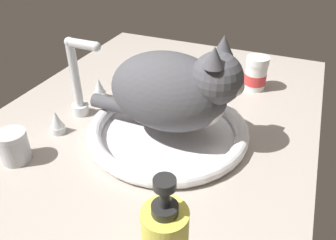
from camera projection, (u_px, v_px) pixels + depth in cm
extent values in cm
cube|color=#ADA399|center=(149.00, 129.00, 78.67)|extent=(107.00, 74.02, 3.00)
torus|color=white|center=(168.00, 129.00, 73.37)|extent=(35.24, 35.24, 3.10)
cylinder|color=white|center=(168.00, 134.00, 74.06)|extent=(30.59, 30.59, 0.60)
cylinder|color=silver|center=(81.00, 109.00, 80.99)|extent=(4.00, 4.00, 2.47)
cylinder|color=silver|center=(75.00, 75.00, 75.97)|extent=(2.00, 2.00, 15.68)
sphere|color=silver|center=(69.00, 42.00, 71.63)|extent=(2.20, 2.20, 2.20)
cylinder|color=silver|center=(82.00, 44.00, 70.53)|extent=(2.00, 6.77, 2.00)
sphere|color=silver|center=(96.00, 47.00, 69.44)|extent=(2.10, 2.10, 2.10)
cylinder|color=silver|center=(58.00, 129.00, 74.66)|extent=(3.20, 3.20, 1.60)
cone|color=silver|center=(56.00, 119.00, 73.14)|extent=(2.88, 2.88, 3.88)
cylinder|color=silver|center=(100.00, 95.00, 87.80)|extent=(3.20, 3.20, 1.60)
cone|color=silver|center=(99.00, 85.00, 86.29)|extent=(2.88, 2.88, 3.88)
ellipsoid|color=#4C4C51|center=(168.00, 91.00, 68.10)|extent=(17.35, 24.85, 15.95)
sphere|color=#4C4C51|center=(217.00, 78.00, 62.16)|extent=(10.11, 10.11, 10.11)
cone|color=#4C4C51|center=(224.00, 45.00, 61.47)|extent=(3.84, 3.84, 3.79)
cone|color=#4C4C51|center=(214.00, 57.00, 56.84)|extent=(3.84, 3.84, 3.79)
ellipsoid|color=silver|center=(236.00, 87.00, 61.47)|extent=(4.27, 3.07, 3.23)
ellipsoid|color=silver|center=(208.00, 103.00, 65.69)|extent=(9.48, 7.00, 8.77)
cylinder|color=#4C4C51|center=(113.00, 104.00, 76.15)|extent=(3.29, 10.12, 3.20)
cylinder|color=black|center=(165.00, 209.00, 39.32)|extent=(3.29, 3.29, 1.20)
cylinder|color=black|center=(165.00, 197.00, 38.18)|extent=(1.20, 1.20, 2.92)
cylinder|color=black|center=(165.00, 184.00, 37.04)|extent=(2.69, 2.69, 1.20)
cylinder|color=#B2B5BA|center=(15.00, 149.00, 65.74)|extent=(5.71, 5.71, 5.59)
cylinder|color=silver|center=(10.00, 135.00, 63.91)|extent=(5.83, 5.83, 1.00)
cylinder|color=white|center=(255.00, 76.00, 90.60)|extent=(5.73, 5.73, 7.15)
cylinder|color=#D13838|center=(255.00, 78.00, 90.92)|extent=(5.91, 5.91, 2.86)
cylinder|color=white|center=(258.00, 61.00, 88.07)|extent=(6.02, 6.02, 2.00)
cylinder|color=#338CD1|center=(183.00, 74.00, 98.99)|extent=(2.06, 14.01, 1.00)
cube|color=white|center=(157.00, 68.00, 100.85)|extent=(1.40, 2.68, 1.20)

